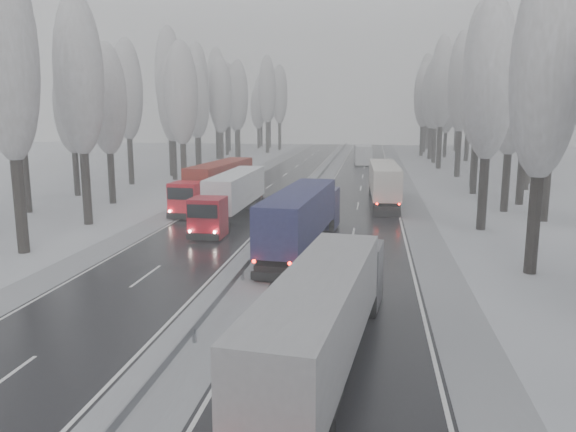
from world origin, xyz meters
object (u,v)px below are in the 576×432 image
(truck_cream_box, at_px, (384,180))
(truck_red_red, at_px, (217,181))
(box_truck_distant, at_px, (363,155))
(truck_grey_tarp, at_px, (326,310))
(truck_red_white, at_px, (233,193))
(truck_blue_box, at_px, (303,214))

(truck_cream_box, bearing_deg, truck_red_red, -170.22)
(truck_cream_box, xyz_separation_m, box_truck_distant, (-2.66, 38.88, -0.62))
(truck_grey_tarp, height_order, truck_red_white, truck_grey_tarp)
(box_truck_distant, relative_size, truck_red_white, 0.60)
(truck_red_white, xyz_separation_m, truck_red_red, (-3.21, 6.71, 0.11))
(truck_blue_box, xyz_separation_m, truck_cream_box, (5.25, 18.88, -0.07))
(box_truck_distant, bearing_deg, truck_grey_tarp, -93.77)
(truck_red_white, bearing_deg, truck_grey_tarp, -68.76)
(truck_blue_box, distance_m, truck_red_red, 18.62)
(truck_red_white, distance_m, truck_red_red, 7.44)
(truck_grey_tarp, distance_m, truck_blue_box, 16.57)
(truck_cream_box, bearing_deg, box_truck_distant, 91.99)
(truck_cream_box, bearing_deg, truck_grey_tarp, -95.92)
(box_truck_distant, distance_m, truck_red_red, 43.88)
(truck_blue_box, bearing_deg, box_truck_distant, 91.97)
(truck_red_red, bearing_deg, box_truck_distant, 78.63)
(truck_grey_tarp, relative_size, truck_blue_box, 0.94)
(box_truck_distant, height_order, truck_red_red, truck_red_red)
(truck_blue_box, relative_size, truck_red_white, 1.07)
(truck_blue_box, xyz_separation_m, truck_red_red, (-9.97, 15.73, -0.04))
(box_truck_distant, xyz_separation_m, truck_red_white, (-9.34, -48.74, 0.55))
(truck_grey_tarp, xyz_separation_m, truck_red_red, (-12.76, 32.06, 0.09))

